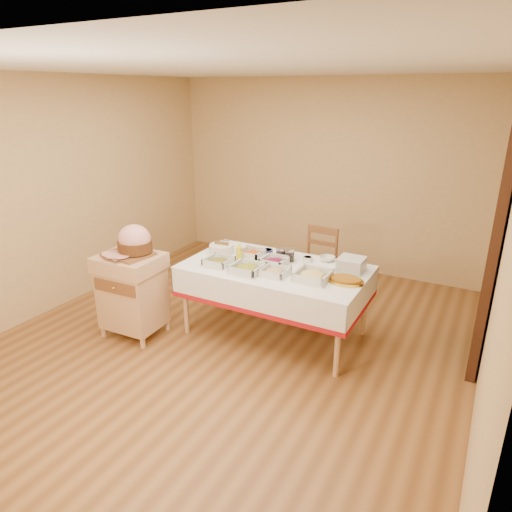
% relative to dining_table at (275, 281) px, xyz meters
% --- Properties ---
extents(room_shell, '(5.00, 5.00, 5.00)m').
position_rel_dining_table_xyz_m(room_shell, '(-0.30, -0.30, 0.70)').
color(room_shell, brown).
rests_on(room_shell, ground).
extents(doorway, '(0.09, 1.10, 2.20)m').
position_rel_dining_table_xyz_m(doorway, '(1.90, 0.60, 0.51)').
color(doorway, black).
rests_on(doorway, ground).
extents(dining_table, '(1.82, 1.02, 0.76)m').
position_rel_dining_table_xyz_m(dining_table, '(0.00, 0.00, 0.00)').
color(dining_table, tan).
rests_on(dining_table, ground).
extents(butcher_cart, '(0.63, 0.54, 0.87)m').
position_rel_dining_table_xyz_m(butcher_cart, '(-1.30, -0.68, -0.10)').
color(butcher_cart, tan).
rests_on(butcher_cart, ground).
extents(dining_chair, '(0.44, 0.42, 0.93)m').
position_rel_dining_table_xyz_m(dining_chair, '(0.11, 0.90, -0.12)').
color(dining_chair, brown).
rests_on(dining_chair, ground).
extents(ham_on_board, '(0.47, 0.45, 0.31)m').
position_rel_dining_table_xyz_m(ham_on_board, '(-1.25, -0.64, 0.40)').
color(ham_on_board, brown).
rests_on(ham_on_board, butcher_cart).
extents(serving_dish_a, '(0.26, 0.25, 0.11)m').
position_rel_dining_table_xyz_m(serving_dish_a, '(-0.52, -0.23, 0.20)').
color(serving_dish_a, silver).
rests_on(serving_dish_a, dining_table).
extents(serving_dish_b, '(0.29, 0.29, 0.12)m').
position_rel_dining_table_xyz_m(serving_dish_b, '(-0.17, -0.26, 0.20)').
color(serving_dish_b, silver).
rests_on(serving_dish_b, dining_table).
extents(serving_dish_c, '(0.24, 0.24, 0.10)m').
position_rel_dining_table_xyz_m(serving_dish_c, '(0.09, -0.20, 0.19)').
color(serving_dish_c, silver).
rests_on(serving_dish_c, dining_table).
extents(serving_dish_d, '(0.31, 0.31, 0.12)m').
position_rel_dining_table_xyz_m(serving_dish_d, '(0.45, -0.13, 0.20)').
color(serving_dish_d, silver).
rests_on(serving_dish_d, dining_table).
extents(serving_dish_e, '(0.25, 0.24, 0.12)m').
position_rel_dining_table_xyz_m(serving_dish_e, '(-0.34, 0.13, 0.20)').
color(serving_dish_e, silver).
rests_on(serving_dish_e, dining_table).
extents(serving_dish_f, '(0.26, 0.24, 0.12)m').
position_rel_dining_table_xyz_m(serving_dish_f, '(-0.03, 0.04, 0.20)').
color(serving_dish_f, silver).
rests_on(serving_dish_f, dining_table).
extents(small_bowl_left, '(0.13, 0.13, 0.06)m').
position_rel_dining_table_xyz_m(small_bowl_left, '(-0.77, 0.28, 0.20)').
color(small_bowl_left, silver).
rests_on(small_bowl_left, dining_table).
extents(small_bowl_mid, '(0.12, 0.12, 0.05)m').
position_rel_dining_table_xyz_m(small_bowl_mid, '(-0.24, 0.29, 0.19)').
color(small_bowl_mid, navy).
rests_on(small_bowl_mid, dining_table).
extents(small_bowl_right, '(0.10, 0.10, 0.05)m').
position_rel_dining_table_xyz_m(small_bowl_right, '(0.23, 0.29, 0.19)').
color(small_bowl_right, silver).
rests_on(small_bowl_right, dining_table).
extents(bowl_white_imported, '(0.17, 0.17, 0.03)m').
position_rel_dining_table_xyz_m(bowl_white_imported, '(-0.07, 0.33, 0.18)').
color(bowl_white_imported, silver).
rests_on(bowl_white_imported, dining_table).
extents(bowl_small_imported, '(0.21, 0.21, 0.05)m').
position_rel_dining_table_xyz_m(bowl_small_imported, '(0.40, 0.40, 0.19)').
color(bowl_small_imported, silver).
rests_on(bowl_small_imported, dining_table).
extents(preserve_jar_left, '(0.10, 0.10, 0.13)m').
position_rel_dining_table_xyz_m(preserve_jar_left, '(-0.04, 0.21, 0.22)').
color(preserve_jar_left, silver).
rests_on(preserve_jar_left, dining_table).
extents(preserve_jar_right, '(0.11, 0.11, 0.13)m').
position_rel_dining_table_xyz_m(preserve_jar_right, '(0.06, 0.21, 0.22)').
color(preserve_jar_right, silver).
rests_on(preserve_jar_right, dining_table).
extents(mustard_bottle, '(0.06, 0.06, 0.20)m').
position_rel_dining_table_xyz_m(mustard_bottle, '(-0.39, -0.04, 0.25)').
color(mustard_bottle, yellow).
rests_on(mustard_bottle, dining_table).
extents(bread_basket, '(0.27, 0.27, 0.12)m').
position_rel_dining_table_xyz_m(bread_basket, '(-0.69, 0.09, 0.21)').
color(bread_basket, silver).
rests_on(bread_basket, dining_table).
extents(plate_stack, '(0.24, 0.24, 0.13)m').
position_rel_dining_table_xyz_m(plate_stack, '(0.70, 0.25, 0.23)').
color(plate_stack, silver).
rests_on(plate_stack, dining_table).
extents(brass_platter, '(0.34, 0.24, 0.04)m').
position_rel_dining_table_xyz_m(brass_platter, '(0.74, -0.05, 0.18)').
color(brass_platter, gold).
rests_on(brass_platter, dining_table).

